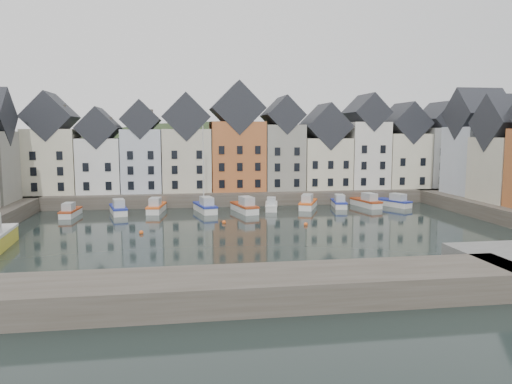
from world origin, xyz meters
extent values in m
plane|color=#1C2726|center=(0.00, 0.00, 0.00)|extent=(260.00, 260.00, 0.00)
cube|color=#453E35|center=(0.00, 30.00, 1.00)|extent=(90.00, 16.00, 2.00)
cube|color=#453E35|center=(-10.00, -22.00, 1.00)|extent=(50.00, 6.00, 2.00)
ellipsoid|color=#202E17|center=(0.00, 56.00, -18.00)|extent=(153.60, 70.40, 64.00)
sphere|color=black|center=(-13.94, 50.93, 8.70)|extent=(5.77, 5.77, 5.77)
sphere|color=black|center=(24.86, 60.75, 8.12)|extent=(5.27, 5.27, 5.27)
sphere|color=black|center=(31.82, 54.20, 7.88)|extent=(5.07, 5.07, 5.07)
sphere|color=black|center=(14.28, 55.19, 7.82)|extent=(5.01, 5.01, 5.01)
sphere|color=black|center=(-37.67, 56.61, 6.57)|extent=(3.94, 3.94, 3.94)
sphere|color=black|center=(28.33, 60.25, 8.05)|extent=(5.21, 5.21, 5.21)
sphere|color=black|center=(1.99, 58.64, 8.32)|extent=(5.45, 5.45, 5.45)
sphere|color=black|center=(37.80, 48.31, 7.21)|extent=(4.49, 4.49, 4.49)
cube|color=beige|center=(-29.17, 28.00, 7.04)|extent=(7.67, 8.00, 10.07)
cube|color=black|center=(-29.17, 28.00, 13.97)|extent=(7.67, 8.16, 7.67)
cube|color=white|center=(-21.90, 28.00, 6.30)|extent=(6.56, 8.00, 8.61)
cube|color=black|center=(-21.90, 28.00, 12.23)|extent=(6.56, 8.16, 6.56)
cube|color=silver|center=(-15.37, 28.00, 7.01)|extent=(6.20, 8.00, 10.02)
cube|color=black|center=(-15.37, 28.00, 13.55)|extent=(6.20, 8.16, 6.20)
cube|color=beige|center=(-8.27, 28.00, 7.04)|extent=(7.70, 8.00, 10.08)
cube|color=black|center=(-8.27, 28.00, 13.98)|extent=(7.70, 8.16, 7.70)
cube|color=#B96535|center=(0.07, 28.00, 7.64)|extent=(8.69, 8.00, 11.28)
cube|color=black|center=(0.07, 28.00, 15.43)|extent=(8.69, 8.16, 8.69)
cube|color=gray|center=(7.78, 28.00, 7.39)|extent=(6.43, 8.00, 10.78)
cube|color=black|center=(7.78, 28.00, 14.37)|extent=(6.43, 8.16, 6.43)
cube|color=beige|center=(15.08, 28.00, 6.28)|extent=(7.88, 8.00, 8.56)
cube|color=black|center=(15.08, 28.00, 12.51)|extent=(7.88, 8.16, 7.88)
cube|color=white|center=(22.42, 28.00, 7.64)|extent=(6.50, 8.00, 11.27)
cube|color=black|center=(22.42, 28.00, 14.88)|extent=(6.50, 8.16, 6.50)
cube|color=beige|center=(29.43, 28.00, 6.66)|extent=(7.23, 8.00, 9.32)
cube|color=black|center=(29.43, 28.00, 13.11)|extent=(7.23, 8.16, 7.23)
cube|color=white|center=(36.28, 28.00, 7.16)|extent=(6.18, 8.00, 10.32)
cube|color=black|center=(36.28, 28.00, 13.85)|extent=(6.18, 8.16, 6.18)
cube|color=silver|center=(36.00, 16.26, 7.19)|extent=(7.47, 8.00, 10.38)
cube|color=black|center=(36.00, 16.26, 14.36)|extent=(7.62, 8.00, 8.00)
cube|color=beige|center=(36.00, 8.26, 6.44)|extent=(8.14, 8.00, 8.89)
cube|color=black|center=(36.00, 8.26, 12.87)|extent=(8.30, 8.00, 8.00)
sphere|color=#EE5B1C|center=(-4.00, 8.00, 0.15)|extent=(0.50, 0.50, 0.50)
sphere|color=#EE5B1C|center=(6.00, 5.00, 0.15)|extent=(0.50, 0.50, 0.50)
sphere|color=#EE5B1C|center=(-14.00, 3.00, 0.15)|extent=(0.50, 0.50, 0.50)
cube|color=silver|center=(-24.53, 16.83, 0.33)|extent=(2.13, 5.71, 1.02)
cube|color=#A63B17|center=(-24.53, 16.83, 0.89)|extent=(2.23, 5.83, 0.23)
cube|color=#A7ACB0|center=(-24.60, 15.99, 1.44)|extent=(1.48, 2.34, 1.12)
cube|color=silver|center=(-18.24, 17.97, 0.36)|extent=(3.14, 6.46, 1.14)
cube|color=#212E97|center=(-18.24, 17.97, 0.98)|extent=(3.27, 6.61, 0.26)
cube|color=#A7ACB0|center=(-18.04, 17.06, 1.60)|extent=(1.94, 2.74, 1.24)
cube|color=silver|center=(-12.89, 18.74, 0.36)|extent=(2.74, 6.41, 1.14)
cube|color=#EE5B1C|center=(-12.89, 18.74, 0.98)|extent=(2.86, 6.54, 0.26)
cube|color=#A7ACB0|center=(-13.03, 17.82, 1.60)|extent=(1.79, 2.66, 1.24)
cube|color=silver|center=(-5.87, 17.71, 0.38)|extent=(3.24, 6.79, 1.20)
cube|color=#212E97|center=(-5.87, 17.71, 1.03)|extent=(3.37, 6.94, 0.27)
cube|color=#A7ACB0|center=(-5.68, 16.75, 1.69)|extent=(2.02, 2.87, 1.31)
cylinder|color=silver|center=(-6.01, 18.35, 6.53)|extent=(0.15, 0.15, 11.98)
cube|color=silver|center=(-0.22, 16.65, 0.39)|extent=(3.40, 6.94, 1.22)
cube|color=#A63B17|center=(-0.22, 16.65, 1.06)|extent=(3.54, 7.10, 0.28)
cube|color=#A7ACB0|center=(0.00, 15.68, 1.72)|extent=(2.10, 2.94, 1.33)
cube|color=silver|center=(4.12, 18.22, 0.32)|extent=(2.70, 5.74, 1.01)
cube|color=silver|center=(4.12, 18.22, 0.88)|extent=(2.82, 5.87, 0.23)
cube|color=#A7ACB0|center=(3.95, 17.41, 1.43)|extent=(1.70, 2.42, 1.11)
cube|color=silver|center=(9.96, 18.79, 0.37)|extent=(4.24, 6.58, 1.16)
cube|color=#EE5B1C|center=(9.96, 18.79, 1.00)|extent=(4.39, 6.74, 0.26)
cube|color=#A7ACB0|center=(9.59, 17.91, 1.64)|extent=(2.36, 2.91, 1.27)
cube|color=silver|center=(14.98, 19.23, 0.34)|extent=(2.70, 6.00, 1.06)
cube|color=#212E97|center=(14.98, 19.23, 0.92)|extent=(2.81, 6.13, 0.24)
cube|color=#A7ACB0|center=(14.84, 18.37, 1.49)|extent=(1.73, 2.51, 1.16)
cube|color=silver|center=(19.30, 18.95, 0.37)|extent=(3.07, 6.55, 1.16)
cube|color=#A63B17|center=(19.30, 18.95, 1.00)|extent=(3.19, 6.69, 0.26)
cube|color=#A7ACB0|center=(19.49, 18.02, 1.63)|extent=(1.93, 2.76, 1.26)
cube|color=silver|center=(23.71, 18.58, 0.34)|extent=(4.10, 6.11, 1.08)
cube|color=#212E97|center=(23.71, 18.58, 0.94)|extent=(4.24, 6.26, 0.25)
cube|color=#A7ACB0|center=(24.08, 17.78, 1.53)|extent=(2.25, 2.73, 1.18)
camera|label=1|loc=(-9.73, -54.70, 11.67)|focal=35.00mm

